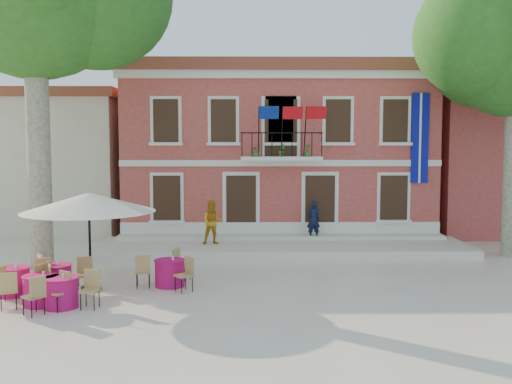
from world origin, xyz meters
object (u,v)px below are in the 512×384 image
object	(u,v)px
patio_umbrella	(89,203)
cafe_table_0	(61,291)
pedestrian_navy	(313,220)
pedestrian_orange	(213,222)
cafe_table_2	(56,277)
cafe_table_3	(13,280)
cafe_table_1	(170,272)
cafe_table_4	(41,289)

from	to	relation	value
patio_umbrella	cafe_table_0	size ratio (longest dim) A/B	1.97
pedestrian_navy	patio_umbrella	bearing A→B (deg)	30.04
pedestrian_orange	pedestrian_navy	bearing A→B (deg)	9.27
patio_umbrella	cafe_table_2	xyz separation A→B (m)	(-0.87, -0.31, -2.02)
pedestrian_orange	cafe_table_3	xyz separation A→B (m)	(-4.97, -6.11, -0.70)
cafe_table_1	cafe_table_3	world-z (taller)	same
pedestrian_navy	cafe_table_4	xyz separation A→B (m)	(-7.81, -8.15, -0.64)
cafe_table_2	cafe_table_3	xyz separation A→B (m)	(-1.03, -0.31, 0.00)
pedestrian_orange	cafe_table_2	size ratio (longest dim) A/B	0.89
pedestrian_navy	cafe_table_1	distance (m)	7.92
pedestrian_navy	cafe_table_1	size ratio (longest dim) A/B	0.83
cafe_table_0	cafe_table_4	distance (m)	0.61
patio_umbrella	pedestrian_orange	distance (m)	6.43
cafe_table_2	pedestrian_orange	bearing A→B (deg)	55.77
pedestrian_navy	cafe_table_4	world-z (taller)	pedestrian_navy
cafe_table_3	cafe_table_2	bearing A→B (deg)	17.05
pedestrian_orange	cafe_table_0	distance (m)	8.02
cafe_table_2	cafe_table_1	bearing A→B (deg)	11.82
cafe_table_2	cafe_table_3	bearing A→B (deg)	-162.95
cafe_table_1	cafe_table_2	distance (m)	3.11
cafe_table_2	pedestrian_navy	bearing A→B (deg)	41.23
cafe_table_1	cafe_table_3	distance (m)	4.18
patio_umbrella	pedestrian_orange	bearing A→B (deg)	60.76
pedestrian_navy	cafe_table_2	xyz separation A→B (m)	(-7.86, -6.89, -0.64)
cafe_table_3	cafe_table_4	xyz separation A→B (m)	(1.08, -0.95, 0.00)
patio_umbrella	cafe_table_4	distance (m)	2.69
pedestrian_orange	cafe_table_0	size ratio (longest dim) A/B	0.90
pedestrian_orange	cafe_table_2	world-z (taller)	pedestrian_orange
cafe_table_1	cafe_table_2	size ratio (longest dim) A/B	0.99
patio_umbrella	cafe_table_3	world-z (taller)	patio_umbrella
cafe_table_0	cafe_table_1	distance (m)	3.21
patio_umbrella	pedestrian_orange	size ratio (longest dim) A/B	2.20
pedestrian_navy	pedestrian_orange	bearing A→B (deg)	2.30
pedestrian_navy	cafe_table_0	size ratio (longest dim) A/B	0.83
cafe_table_2	patio_umbrella	bearing A→B (deg)	19.49
cafe_table_0	cafe_table_3	size ratio (longest dim) A/B	1.03
cafe_table_0	cafe_table_4	bearing A→B (deg)	159.95
cafe_table_0	cafe_table_2	size ratio (longest dim) A/B	1.00
patio_umbrella	cafe_table_0	xyz separation A→B (m)	(-0.25, -1.78, -2.02)
cafe_table_4	cafe_table_2	bearing A→B (deg)	92.22
pedestrian_orange	cafe_table_0	bearing A→B (deg)	-120.82
patio_umbrella	cafe_table_1	world-z (taller)	patio_umbrella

